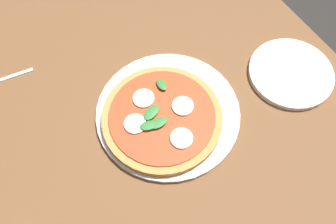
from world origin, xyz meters
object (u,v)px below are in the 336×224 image
(dining_table, at_px, (135,122))
(plate_white, at_px, (291,73))
(serving_tray, at_px, (168,113))
(pizza, at_px, (162,118))

(dining_table, bearing_deg, plate_white, -108.50)
(dining_table, xyz_separation_m, plate_white, (-0.12, -0.37, 0.10))
(dining_table, height_order, serving_tray, serving_tray)
(dining_table, height_order, pizza, pizza)
(dining_table, bearing_deg, pizza, -154.33)
(pizza, xyz_separation_m, plate_white, (-0.05, -0.33, -0.02))
(dining_table, height_order, plate_white, plate_white)
(plate_white, bearing_deg, dining_table, 71.50)
(serving_tray, bearing_deg, pizza, 117.12)
(dining_table, xyz_separation_m, serving_tray, (-0.07, -0.06, 0.10))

